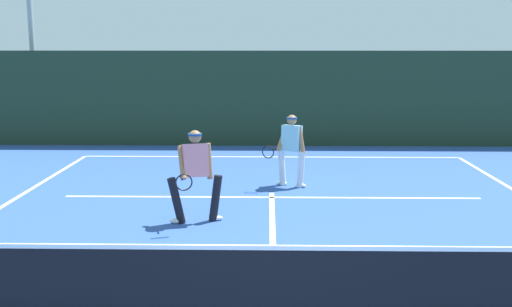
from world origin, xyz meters
name	(u,v)px	position (x,y,z in m)	size (l,w,h in m)	color
court_line_baseline_far	(271,157)	(0.00, 10.60, 0.00)	(10.63, 0.10, 0.01)	white
court_line_service	(272,197)	(0.00, 6.01, 0.00)	(8.67, 0.10, 0.01)	white
court_line_centre	(273,241)	(0.00, 3.20, 0.00)	(0.10, 6.40, 0.01)	white
tennis_net	(275,290)	(0.00, 0.00, 0.53)	(11.64, 0.09, 1.11)	#1E4723
player_near	(195,172)	(-1.37, 4.22, 0.92)	(1.00, 0.91, 1.67)	black
player_far	(291,147)	(0.43, 7.03, 0.89)	(1.01, 0.81, 1.62)	silver
tennis_ball	(489,255)	(3.25, 2.53, 0.03)	(0.07, 0.07, 0.07)	#D1E033
back_fence_windscreen	(271,99)	(0.00, 12.57, 1.48)	(22.36, 0.12, 2.97)	#1F3322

